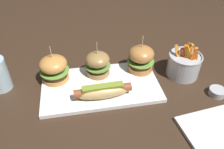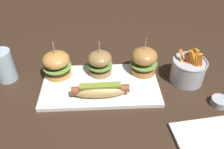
{
  "view_description": "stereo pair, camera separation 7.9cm",
  "coord_description": "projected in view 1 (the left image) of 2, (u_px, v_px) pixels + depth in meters",
  "views": [
    {
      "loc": [
        -0.07,
        -0.6,
        0.55
      ],
      "look_at": [
        0.04,
        0.0,
        0.05
      ],
      "focal_mm": 36.49,
      "sensor_mm": 36.0,
      "label": 1
    },
    {
      "loc": [
        0.01,
        -0.61,
        0.55
      ],
      "look_at": [
        0.04,
        0.0,
        0.05
      ],
      "focal_mm": 36.49,
      "sensor_mm": 36.0,
      "label": 2
    }
  ],
  "objects": [
    {
      "name": "ground_plane",
      "position": [
        101.0,
        87.0,
        0.82
      ],
      "size": [
        3.0,
        3.0,
        0.0
      ],
      "primitive_type": "plane",
      "color": "#382619"
    },
    {
      "name": "platter_main",
      "position": [
        101.0,
        86.0,
        0.81
      ],
      "size": [
        0.41,
        0.23,
        0.01
      ],
      "primitive_type": "cube",
      "color": "white",
      "rests_on": "ground"
    },
    {
      "name": "hot_dog",
      "position": [
        102.0,
        91.0,
        0.74
      ],
      "size": [
        0.19,
        0.06,
        0.05
      ],
      "color": "tan",
      "rests_on": "platter_main"
    },
    {
      "name": "slider_left",
      "position": [
        54.0,
        68.0,
        0.8
      ],
      "size": [
        0.1,
        0.1,
        0.14
      ],
      "color": "#CE8C43",
      "rests_on": "platter_main"
    },
    {
      "name": "slider_center",
      "position": [
        97.0,
        64.0,
        0.83
      ],
      "size": [
        0.09,
        0.09,
        0.13
      ],
      "color": "#9C7843",
      "rests_on": "platter_main"
    },
    {
      "name": "slider_right",
      "position": [
        141.0,
        58.0,
        0.84
      ],
      "size": [
        0.1,
        0.1,
        0.14
      ],
      "color": "#B5783A",
      "rests_on": "platter_main"
    },
    {
      "name": "fries_bucket",
      "position": [
        184.0,
        64.0,
        0.84
      ],
      "size": [
        0.12,
        0.12,
        0.14
      ],
      "color": "#B7BABF",
      "rests_on": "ground"
    },
    {
      "name": "sauce_ramekin",
      "position": [
        217.0,
        92.0,
        0.78
      ],
      "size": [
        0.06,
        0.06,
        0.02
      ],
      "color": "#B7BABF",
      "rests_on": "ground"
    },
    {
      "name": "side_plate",
      "position": [
        219.0,
        135.0,
        0.65
      ],
      "size": [
        0.21,
        0.21,
        0.01
      ],
      "primitive_type": "cube",
      "rotation": [
        0.0,
        0.0,
        0.11
      ],
      "color": "white",
      "rests_on": "ground"
    }
  ]
}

